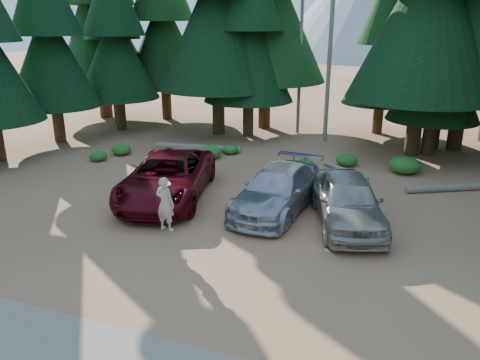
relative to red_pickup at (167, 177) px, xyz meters
The scene contains 18 objects.
ground 4.64m from the red_pickup, 42.28° to the right, with size 160.00×160.00×0.00m, color #9C6442.
forest_belt_north 12.43m from the red_pickup, 74.23° to the left, with size 36.00×7.00×22.00m, color black, non-canonical shape.
snag_front 13.20m from the red_pickup, 69.96° to the left, with size 0.24×0.24×12.00m, color gray.
snag_back 13.75m from the red_pickup, 80.48° to the left, with size 0.20×0.20×10.00m, color gray.
red_pickup is the anchor object (origin of this frame).
silver_minivan_center 4.44m from the red_pickup, ahead, with size 2.22×5.46×1.58m, color #ADB0B6.
silver_minivan_right 7.05m from the red_pickup, ahead, with size 2.07×5.15×1.75m, color #A8A396.
frisbee_player 4.19m from the red_pickup, 61.82° to the right, with size 0.69×0.50×1.74m.
log_left 7.26m from the red_pickup, 105.55° to the left, with size 0.34×0.34×4.77m, color gray.
log_mid 8.43m from the red_pickup, 42.34° to the left, with size 0.24×0.24×2.90m, color gray.
log_right 11.98m from the red_pickup, 24.19° to the left, with size 0.29×0.29×4.51m, color gray.
shrub_far_left 7.24m from the red_pickup, 138.26° to the left, with size 1.02×1.02×0.56m, color #277021.
shrub_left 6.97m from the red_pickup, 90.39° to the left, with size 0.87×0.87×0.48m, color #277021.
shrub_center_left 5.91m from the red_pickup, 96.97° to the left, with size 1.17×1.17×0.65m, color #277021.
shrub_center_right 9.24m from the red_pickup, 48.78° to the left, with size 1.03×1.03×0.57m, color #277021.
shrub_right 7.27m from the red_pickup, 53.93° to the left, with size 0.83×0.83×0.46m, color #277021.
shrub_far_right 11.02m from the red_pickup, 37.30° to the left, with size 1.43×1.43×0.78m, color #277021.
shrub_edge_west 6.80m from the red_pickup, 149.50° to the left, with size 0.90×0.90×0.49m, color #277021.
Camera 1 is at (5.37, -12.35, 6.75)m, focal length 35.00 mm.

